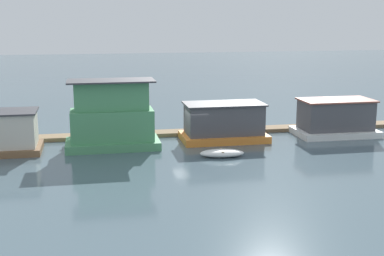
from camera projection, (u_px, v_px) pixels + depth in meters
name	position (u px, v px, depth m)	size (l,w,h in m)	color
ground_plane	(190.00, 143.00, 42.04)	(200.00, 200.00, 0.00)	#475B66
dock_walkway	(183.00, 132.00, 45.02)	(59.60, 1.67, 0.30)	#846B4C
houseboat_green	(112.00, 119.00, 40.02)	(6.98, 3.50, 5.16)	#4C9360
houseboat_orange	(224.00, 123.00, 42.59)	(6.79, 3.84, 3.03)	orange
houseboat_white	(335.00, 118.00, 44.48)	(6.67, 4.00, 3.02)	white
dinghy_white	(222.00, 153.00, 37.83)	(3.26, 1.65, 0.55)	white
mooring_post_near_left	(254.00, 123.00, 44.90)	(0.23, 0.23, 1.87)	brown
mooring_post_far_left	(75.00, 129.00, 42.17)	(0.27, 0.27, 2.00)	brown
mooring_post_centre	(94.00, 128.00, 42.43)	(0.22, 0.22, 2.09)	brown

